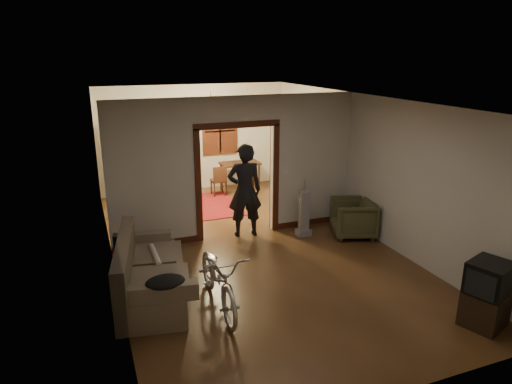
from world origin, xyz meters
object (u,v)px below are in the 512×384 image
bicycle (219,278)px  locker (153,161)px  person (245,190)px  sofa (152,267)px  desk (240,177)px  armchair (353,218)px

bicycle → locker: bearing=91.6°
person → bicycle: bearing=70.0°
sofa → bicycle: size_ratio=1.17×
sofa → desk: (3.08, 4.79, -0.10)m
bicycle → armchair: bearing=27.6°
sofa → bicycle: bearing=-28.3°
bicycle → person: bearing=63.7°
bicycle → sofa: bearing=143.2°
desk → bicycle: bearing=-99.4°
locker → desk: bearing=-10.6°
desk → sofa: bearing=-110.0°
person → locker: size_ratio=0.97×
bicycle → person: (1.29, 2.46, 0.48)m
locker → desk: 2.33m
sofa → armchair: size_ratio=2.52×
bicycle → armchair: (3.32, 1.63, -0.09)m
armchair → desk: bearing=-144.9°
person → armchair: bearing=165.5°
person → desk: size_ratio=1.84×
armchair → person: 2.26m
locker → desk: locker is taller
sofa → armchair: sofa is taller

